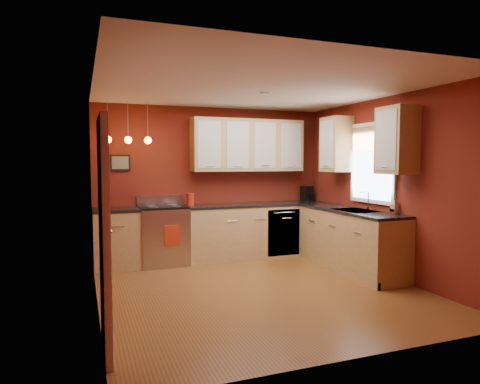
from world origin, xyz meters
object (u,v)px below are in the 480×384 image
object	(u,v)px
gas_range	(163,235)
coffee_maker	(307,194)
red_canister	(190,199)
soap_pump	(395,206)
sink	(356,212)

from	to	relation	value
gas_range	coffee_maker	size ratio (longest dim) A/B	4.04
coffee_maker	gas_range	bearing A→B (deg)	171.51
gas_range	coffee_maker	bearing A→B (deg)	2.80
red_canister	soap_pump	bearing A→B (deg)	-41.76
sink	gas_range	bearing A→B (deg)	150.22
red_canister	soap_pump	xyz separation A→B (m)	(2.40, -2.14, 0.00)
gas_range	soap_pump	distance (m)	3.57
coffee_maker	sink	bearing A→B (deg)	-104.20
gas_range	red_canister	xyz separation A→B (m)	(0.47, 0.09, 0.56)
red_canister	soap_pump	distance (m)	3.22
sink	soap_pump	size ratio (longest dim) A/B	3.38
soap_pump	coffee_maker	bearing A→B (deg)	94.32
coffee_maker	soap_pump	world-z (taller)	coffee_maker
sink	red_canister	world-z (taller)	sink
sink	red_canister	distance (m)	2.68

